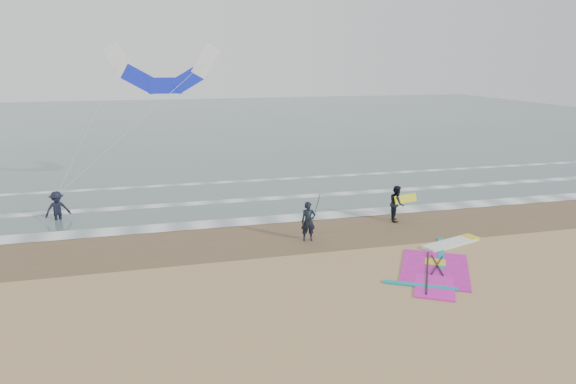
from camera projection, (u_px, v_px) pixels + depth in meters
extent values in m
plane|color=tan|center=(350.00, 290.00, 17.25)|extent=(120.00, 120.00, 0.00)
cube|color=#47605E|center=(208.00, 123.00, 62.28)|extent=(120.00, 80.00, 0.02)
cube|color=brown|center=(301.00, 233.00, 22.88)|extent=(120.00, 5.00, 0.01)
cube|color=white|center=(289.00, 218.00, 24.94)|extent=(120.00, 1.20, 0.02)
cube|color=white|center=(272.00, 198.00, 28.50)|extent=(120.00, 0.70, 0.02)
cube|color=white|center=(257.00, 180.00, 32.72)|extent=(120.00, 0.50, 0.01)
cube|color=white|center=(450.00, 243.00, 21.41)|extent=(2.79, 1.48, 0.13)
cube|color=yellow|center=(470.00, 238.00, 22.05)|extent=(0.67, 0.77, 0.14)
cube|color=#DB1BB0|center=(435.00, 269.00, 18.92)|extent=(3.80, 4.20, 0.04)
cube|color=#DB1BB0|center=(435.00, 287.00, 17.40)|extent=(2.10, 2.34, 0.05)
cube|color=#0C8C99|center=(441.00, 252.00, 20.50)|extent=(1.94, 3.13, 0.05)
cube|color=#0C8C99|center=(420.00, 286.00, 17.50)|extent=(2.28, 1.45, 0.05)
cube|color=yellow|center=(435.00, 262.00, 19.50)|extent=(0.98, 0.94, 0.06)
cylinder|color=black|center=(427.00, 271.00, 18.60)|extent=(2.01, 3.41, 0.07)
cylinder|color=black|center=(437.00, 265.00, 19.16)|extent=(1.34, 1.48, 0.04)
cylinder|color=black|center=(437.00, 265.00, 19.16)|extent=(0.64, 1.87, 0.04)
imported|color=black|center=(308.00, 221.00, 21.73)|extent=(0.66, 0.47, 1.70)
imported|color=black|center=(397.00, 203.00, 24.42)|extent=(0.90, 1.01, 1.73)
imported|color=black|center=(57.00, 203.00, 24.44)|extent=(1.32, 1.06, 1.79)
cylinder|color=black|center=(315.00, 212.00, 21.71)|extent=(0.17, 0.86, 1.82)
cube|color=yellow|center=(406.00, 199.00, 24.36)|extent=(1.30, 0.51, 0.39)
cube|color=white|center=(120.00, 61.00, 27.31)|extent=(1.67, 0.11, 2.02)
cube|color=#1525DF|center=(140.00, 79.00, 27.78)|extent=(2.02, 0.12, 1.67)
cube|color=#1525DF|center=(165.00, 86.00, 28.18)|extent=(1.83, 0.12, 0.87)
cube|color=#1525DF|center=(189.00, 79.00, 28.41)|extent=(2.02, 0.12, 1.67)
cube|color=white|center=(206.00, 61.00, 28.39)|extent=(1.67, 0.11, 2.02)
cylinder|color=beige|center=(90.00, 125.00, 25.84)|extent=(3.19, 4.02, 6.23)
cylinder|color=beige|center=(137.00, 124.00, 26.38)|extent=(7.72, 4.02, 6.23)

